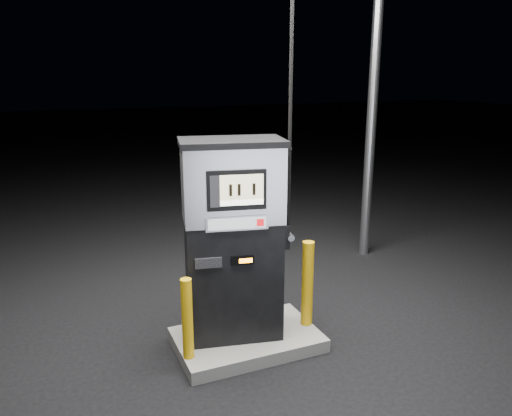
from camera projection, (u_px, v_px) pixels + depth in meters
name	position (u px, v px, depth m)	size (l,w,h in m)	color
ground	(247.00, 346.00, 5.71)	(80.00, 80.00, 0.00)	black
pump_island	(247.00, 340.00, 5.70)	(1.60, 1.00, 0.15)	#63635E
fuel_dispenser	(233.00, 238.00, 5.42)	(1.28, 0.87, 4.59)	black
bollard_left	(187.00, 319.00, 5.10)	(0.12, 0.12, 0.88)	#E0A70C
bollard_right	(307.00, 284.00, 5.78)	(0.14, 0.14, 1.02)	#E0A70C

